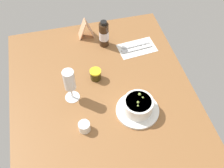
{
  "coord_description": "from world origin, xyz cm",
  "views": [
    {
      "loc": [
        -68.67,
        13.45,
        101.59
      ],
      "look_at": [
        2.23,
        -3.98,
        8.43
      ],
      "focal_mm": 43.63,
      "sensor_mm": 36.0,
      "label": 1
    }
  ],
  "objects_px": {
    "jam_jar": "(96,75)",
    "sauce_bottle_brown": "(104,34)",
    "menu_card": "(86,29)",
    "creamer_jug": "(84,126)",
    "cutlery_setting": "(136,48)",
    "wine_glass": "(69,82)",
    "porridge_bowl": "(138,106)"
  },
  "relations": [
    {
      "from": "jam_jar",
      "to": "sauce_bottle_brown",
      "type": "bearing_deg",
      "value": -22.61
    },
    {
      "from": "menu_card",
      "to": "sauce_bottle_brown",
      "type": "bearing_deg",
      "value": -138.13
    },
    {
      "from": "creamer_jug",
      "to": "sauce_bottle_brown",
      "type": "xyz_separation_m",
      "value": [
        0.48,
        -0.19,
        0.05
      ]
    },
    {
      "from": "creamer_jug",
      "to": "menu_card",
      "type": "relative_size",
      "value": 0.57
    },
    {
      "from": "cutlery_setting",
      "to": "jam_jar",
      "type": "height_order",
      "value": "jam_jar"
    },
    {
      "from": "jam_jar",
      "to": "cutlery_setting",
      "type": "bearing_deg",
      "value": -58.76
    },
    {
      "from": "creamer_jug",
      "to": "sauce_bottle_brown",
      "type": "bearing_deg",
      "value": -21.88
    },
    {
      "from": "creamer_jug",
      "to": "wine_glass",
      "type": "relative_size",
      "value": 0.34
    },
    {
      "from": "cutlery_setting",
      "to": "sauce_bottle_brown",
      "type": "relative_size",
      "value": 1.34
    },
    {
      "from": "porridge_bowl",
      "to": "jam_jar",
      "type": "distance_m",
      "value": 0.27
    },
    {
      "from": "menu_card",
      "to": "porridge_bowl",
      "type": "bearing_deg",
      "value": -166.45
    },
    {
      "from": "sauce_bottle_brown",
      "to": "menu_card",
      "type": "distance_m",
      "value": 0.12
    },
    {
      "from": "cutlery_setting",
      "to": "wine_glass",
      "type": "xyz_separation_m",
      "value": [
        -0.24,
        0.38,
        0.11
      ]
    },
    {
      "from": "jam_jar",
      "to": "wine_glass",
      "type": "bearing_deg",
      "value": 123.67
    },
    {
      "from": "cutlery_setting",
      "to": "menu_card",
      "type": "distance_m",
      "value": 0.29
    },
    {
      "from": "wine_glass",
      "to": "sauce_bottle_brown",
      "type": "distance_m",
      "value": 0.38
    },
    {
      "from": "creamer_jug",
      "to": "menu_card",
      "type": "distance_m",
      "value": 0.58
    },
    {
      "from": "porridge_bowl",
      "to": "menu_card",
      "type": "xyz_separation_m",
      "value": [
        0.53,
        0.13,
        0.01
      ]
    },
    {
      "from": "porridge_bowl",
      "to": "sauce_bottle_brown",
      "type": "relative_size",
      "value": 1.24
    },
    {
      "from": "creamer_jug",
      "to": "wine_glass",
      "type": "height_order",
      "value": "wine_glass"
    },
    {
      "from": "jam_jar",
      "to": "sauce_bottle_brown",
      "type": "distance_m",
      "value": 0.24
    },
    {
      "from": "porridge_bowl",
      "to": "creamer_jug",
      "type": "xyz_separation_m",
      "value": [
        -0.03,
        0.24,
        -0.01
      ]
    },
    {
      "from": "porridge_bowl",
      "to": "wine_glass",
      "type": "distance_m",
      "value": 0.31
    },
    {
      "from": "cutlery_setting",
      "to": "creamer_jug",
      "type": "height_order",
      "value": "creamer_jug"
    },
    {
      "from": "jam_jar",
      "to": "menu_card",
      "type": "distance_m",
      "value": 0.31
    },
    {
      "from": "porridge_bowl",
      "to": "jam_jar",
      "type": "relative_size",
      "value": 3.5
    },
    {
      "from": "wine_glass",
      "to": "menu_card",
      "type": "height_order",
      "value": "wine_glass"
    },
    {
      "from": "creamer_jug",
      "to": "jam_jar",
      "type": "bearing_deg",
      "value": -21.27
    },
    {
      "from": "cutlery_setting",
      "to": "menu_card",
      "type": "xyz_separation_m",
      "value": [
        0.16,
        0.24,
        0.05
      ]
    },
    {
      "from": "porridge_bowl",
      "to": "sauce_bottle_brown",
      "type": "height_order",
      "value": "sauce_bottle_brown"
    },
    {
      "from": "creamer_jug",
      "to": "sauce_bottle_brown",
      "type": "distance_m",
      "value": 0.52
    },
    {
      "from": "porridge_bowl",
      "to": "jam_jar",
      "type": "bearing_deg",
      "value": 31.64
    }
  ]
}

